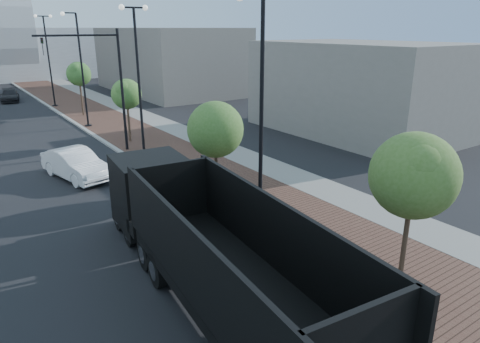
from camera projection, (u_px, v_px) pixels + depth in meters
sidewalk at (100, 112)px, 42.82m from camera, size 7.00×140.00×0.12m
concrete_strip at (126, 109)px, 44.28m from camera, size 2.40×140.00×0.13m
curb at (63, 116)px, 40.93m from camera, size 0.30×140.00×0.14m
dump_truck at (183, 230)px, 14.58m from camera, size 4.03×13.88×3.68m
white_sedan at (76, 164)px, 23.99m from camera, size 2.82×5.26×1.65m
dark_car_far at (10, 96)px, 49.17m from camera, size 2.58×4.80×1.32m
pedestrian at (196, 137)px, 30.15m from camera, size 0.59×0.40×1.57m
streetlight_1 at (259, 130)px, 16.47m from camera, size 1.44×0.56×9.21m
streetlight_2 at (139, 84)px, 25.72m from camera, size 1.72×0.56×9.28m
streetlight_3 at (81, 75)px, 35.16m from camera, size 1.44×0.56×9.21m
streetlight_4 at (49, 60)px, 44.41m from camera, size 1.72×0.56×9.28m
traffic_mast at (107, 78)px, 27.52m from camera, size 5.09×0.20×8.00m
tree_0 at (414, 175)px, 12.57m from camera, size 2.59×2.57×5.25m
tree_1 at (216, 130)px, 21.36m from camera, size 2.81×2.81×4.66m
tree_2 at (127, 94)px, 30.61m from camera, size 2.22×2.15×4.63m
tree_3 at (79, 74)px, 39.82m from camera, size 2.27×2.20×5.07m
commercial_block_ne at (168, 60)px, 56.12m from camera, size 12.00×22.00×8.00m
commercial_block_e at (359, 88)px, 34.00m from camera, size 10.00×16.00×7.00m
utility_cover_1 at (325, 235)px, 17.29m from camera, size 0.50×0.50×0.02m
utility_cover_2 at (193, 166)px, 25.85m from camera, size 0.50×0.50×0.02m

